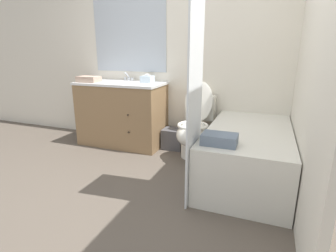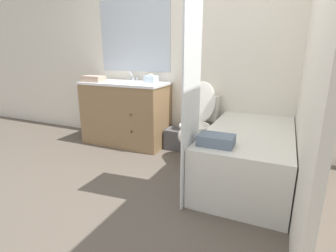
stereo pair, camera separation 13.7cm
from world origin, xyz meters
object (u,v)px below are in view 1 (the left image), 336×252
at_px(vanity_cabinet, 122,113).
at_px(wastebasket, 173,139).
at_px(sink_faucet, 128,78).
at_px(bathtub, 247,153).
at_px(tissue_box, 147,79).
at_px(toilet, 195,129).
at_px(hand_towel_folded, 89,79).
at_px(bath_towel_folded, 219,139).

height_order(vanity_cabinet, wastebasket, vanity_cabinet).
relative_size(sink_faucet, bathtub, 0.10).
xyz_separation_m(vanity_cabinet, tissue_box, (0.33, 0.11, 0.45)).
distance_m(vanity_cabinet, toilet, 1.04).
bearing_deg(hand_towel_folded, bathtub, -8.24).
bearing_deg(hand_towel_folded, vanity_cabinet, 20.43).
relative_size(sink_faucet, toilet, 0.16).
xyz_separation_m(sink_faucet, bathtub, (1.68, -0.65, -0.62)).
distance_m(toilet, bathtub, 0.74).
height_order(bathtub, hand_towel_folded, hand_towel_folded).
distance_m(tissue_box, hand_towel_folded, 0.77).
xyz_separation_m(vanity_cabinet, hand_towel_folded, (-0.39, -0.15, 0.45)).
xyz_separation_m(sink_faucet, tissue_box, (0.33, -0.09, 0.01)).
height_order(toilet, bath_towel_folded, toilet).
bearing_deg(toilet, wastebasket, 154.89).
xyz_separation_m(vanity_cabinet, toilet, (1.04, -0.09, -0.10)).
bearing_deg(bath_towel_folded, sink_faucet, 141.38).
distance_m(toilet, wastebasket, 0.42).
height_order(vanity_cabinet, tissue_box, tissue_box).
distance_m(sink_faucet, bath_towel_folded, 1.92).
xyz_separation_m(vanity_cabinet, wastebasket, (0.71, 0.07, -0.30)).
relative_size(vanity_cabinet, tissue_box, 7.80).
bearing_deg(wastebasket, toilet, -25.11).
xyz_separation_m(tissue_box, bath_towel_folded, (1.15, -1.09, -0.33)).
bearing_deg(tissue_box, bathtub, -22.52).
relative_size(vanity_cabinet, bath_towel_folded, 4.06).
bearing_deg(bathtub, sink_faucet, 158.75).
relative_size(vanity_cabinet, sink_faucet, 8.02).
height_order(vanity_cabinet, bath_towel_folded, vanity_cabinet).
xyz_separation_m(toilet, bath_towel_folded, (0.44, -0.89, 0.22)).
bearing_deg(bathtub, toilet, 150.96).
bearing_deg(tissue_box, bath_towel_folded, -43.45).
distance_m(sink_faucet, hand_towel_folded, 0.53).
xyz_separation_m(vanity_cabinet, sink_faucet, (-0.00, 0.21, 0.45)).
distance_m(vanity_cabinet, wastebasket, 0.77).
distance_m(bathtub, hand_towel_folded, 2.18).
bearing_deg(bathtub, tissue_box, 157.48).
distance_m(toilet, tissue_box, 0.92).
bearing_deg(wastebasket, bath_towel_folded, -53.41).
relative_size(toilet, bathtub, 0.61).
relative_size(toilet, bath_towel_folded, 3.16).
distance_m(wastebasket, tissue_box, 0.85).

